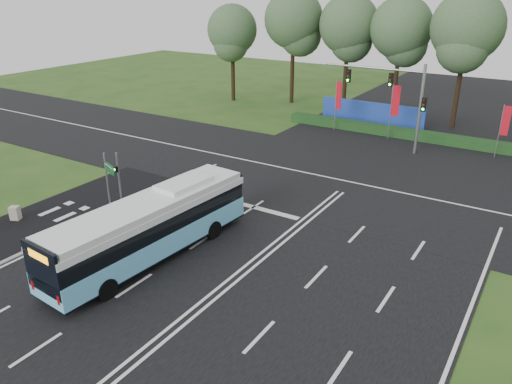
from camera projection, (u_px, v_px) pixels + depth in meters
ground at (256, 258)px, 24.63m from camera, size 120.00×120.00×0.00m
road_main at (256, 258)px, 24.62m from camera, size 20.00×120.00×0.04m
road_cross at (349, 182)px, 33.98m from camera, size 120.00×14.00×0.05m
bike_path at (42, 221)px, 28.41m from camera, size 5.00×18.00×0.06m
kerb_strip at (70, 231)px, 27.22m from camera, size 0.25×18.00×0.12m
city_bus at (151, 227)px, 24.10m from camera, size 3.26×11.66×3.31m
pedestrian_signal at (118, 175)px, 30.38m from camera, size 0.30×0.41×3.17m
street_sign at (108, 175)px, 28.92m from camera, size 1.29×0.57×3.53m
utility_cabinet at (15, 213)px, 28.41m from camera, size 0.64×0.60×0.85m
banner_flag_left at (338, 98)px, 44.64m from camera, size 0.64×0.30×4.61m
banner_flag_mid at (394, 104)px, 41.95m from camera, size 0.71×0.11×4.82m
banner_flag_right at (504, 124)px, 37.57m from camera, size 0.62×0.10×4.21m
traffic_light_gantry at (398, 93)px, 38.72m from camera, size 8.41×0.28×7.00m
hedge at (405, 133)px, 43.59m from camera, size 22.00×1.20×0.80m
blue_hoarding at (372, 114)px, 47.24m from camera, size 10.00×0.30×2.20m
eucalyptus_row at (462, 32)px, 44.57m from camera, size 54.17×9.44×12.73m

